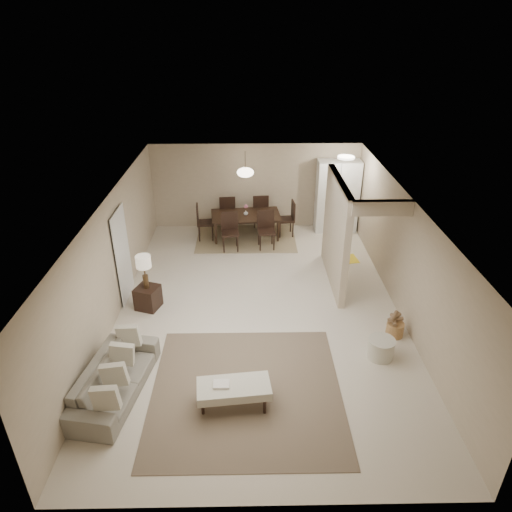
{
  "coord_description": "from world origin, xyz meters",
  "views": [
    {
      "loc": [
        -0.2,
        -8.23,
        5.64
      ],
      "look_at": [
        -0.05,
        0.5,
        1.05
      ],
      "focal_mm": 32.0,
      "sensor_mm": 36.0,
      "label": 1
    }
  ],
  "objects_px": {
    "pantry_cabinet": "(337,196)",
    "side_table": "(148,297)",
    "round_pouf": "(381,348)",
    "sofa": "(115,379)",
    "wicker_basket": "(395,329)",
    "ottoman_bench": "(234,389)",
    "dining_table": "(246,226)"
  },
  "relations": [
    {
      "from": "wicker_basket",
      "to": "pantry_cabinet",
      "type": "bearing_deg",
      "value": 93.76
    },
    {
      "from": "side_table",
      "to": "sofa",
      "type": "bearing_deg",
      "value": -91.12
    },
    {
      "from": "pantry_cabinet",
      "to": "side_table",
      "type": "height_order",
      "value": "pantry_cabinet"
    },
    {
      "from": "pantry_cabinet",
      "to": "sofa",
      "type": "distance_m",
      "value": 8.18
    },
    {
      "from": "sofa",
      "to": "wicker_basket",
      "type": "xyz_separation_m",
      "value": [
        5.14,
        1.48,
        -0.16
      ]
    },
    {
      "from": "side_table",
      "to": "round_pouf",
      "type": "height_order",
      "value": "side_table"
    },
    {
      "from": "ottoman_bench",
      "to": "wicker_basket",
      "type": "xyz_separation_m",
      "value": [
        3.15,
        1.78,
        -0.19
      ]
    },
    {
      "from": "side_table",
      "to": "round_pouf",
      "type": "relative_size",
      "value": 1.02
    },
    {
      "from": "side_table",
      "to": "wicker_basket",
      "type": "relative_size",
      "value": 1.48
    },
    {
      "from": "pantry_cabinet",
      "to": "round_pouf",
      "type": "height_order",
      "value": "pantry_cabinet"
    },
    {
      "from": "pantry_cabinet",
      "to": "round_pouf",
      "type": "bearing_deg",
      "value": -91.17
    },
    {
      "from": "ottoman_bench",
      "to": "round_pouf",
      "type": "height_order",
      "value": "ottoman_bench"
    },
    {
      "from": "ottoman_bench",
      "to": "wicker_basket",
      "type": "relative_size",
      "value": 3.59
    },
    {
      "from": "pantry_cabinet",
      "to": "dining_table",
      "type": "xyz_separation_m",
      "value": [
        -2.63,
        -0.45,
        -0.71
      ]
    },
    {
      "from": "ottoman_bench",
      "to": "round_pouf",
      "type": "distance_m",
      "value": 2.93
    },
    {
      "from": "round_pouf",
      "to": "dining_table",
      "type": "relative_size",
      "value": 0.26
    },
    {
      "from": "sofa",
      "to": "wicker_basket",
      "type": "height_order",
      "value": "sofa"
    },
    {
      "from": "ottoman_bench",
      "to": "dining_table",
      "type": "distance_m",
      "value": 6.44
    },
    {
      "from": "ottoman_bench",
      "to": "dining_table",
      "type": "relative_size",
      "value": 0.64
    },
    {
      "from": "dining_table",
      "to": "side_table",
      "type": "bearing_deg",
      "value": -125.69
    },
    {
      "from": "pantry_cabinet",
      "to": "ottoman_bench",
      "type": "height_order",
      "value": "pantry_cabinet"
    },
    {
      "from": "side_table",
      "to": "dining_table",
      "type": "xyz_separation_m",
      "value": [
        2.12,
        3.57,
        0.09
      ]
    },
    {
      "from": "pantry_cabinet",
      "to": "round_pouf",
      "type": "relative_size",
      "value": 4.23
    },
    {
      "from": "pantry_cabinet",
      "to": "side_table",
      "type": "relative_size",
      "value": 4.15
    },
    {
      "from": "wicker_basket",
      "to": "ottoman_bench",
      "type": "bearing_deg",
      "value": -150.45
    },
    {
      "from": "side_table",
      "to": "round_pouf",
      "type": "xyz_separation_m",
      "value": [
        4.63,
        -1.72,
        -0.06
      ]
    },
    {
      "from": "sofa",
      "to": "side_table",
      "type": "height_order",
      "value": "sofa"
    },
    {
      "from": "pantry_cabinet",
      "to": "ottoman_bench",
      "type": "xyz_separation_m",
      "value": [
        -2.81,
        -6.89,
        -0.71
      ]
    },
    {
      "from": "side_table",
      "to": "ottoman_bench",
      "type": "bearing_deg",
      "value": -55.92
    },
    {
      "from": "ottoman_bench",
      "to": "dining_table",
      "type": "height_order",
      "value": "dining_table"
    },
    {
      "from": "wicker_basket",
      "to": "dining_table",
      "type": "relative_size",
      "value": 0.18
    },
    {
      "from": "pantry_cabinet",
      "to": "sofa",
      "type": "xyz_separation_m",
      "value": [
        -4.8,
        -6.59,
        -0.74
      ]
    }
  ]
}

